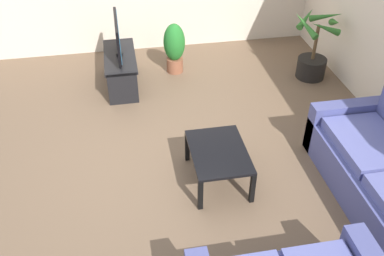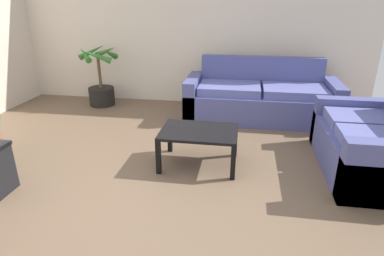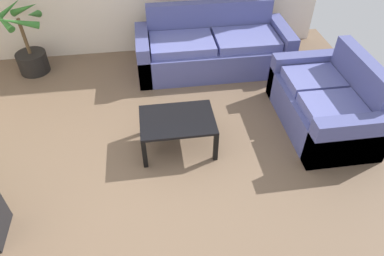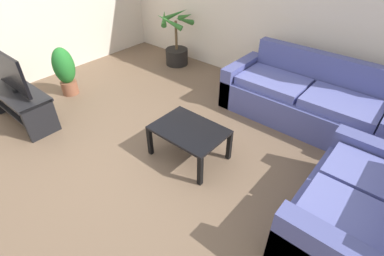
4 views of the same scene
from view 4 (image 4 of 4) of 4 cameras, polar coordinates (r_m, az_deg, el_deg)
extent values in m
plane|color=brown|center=(3.50, -13.03, -7.42)|extent=(6.60, 6.60, 0.00)
cube|color=beige|center=(4.98, 14.68, 23.59)|extent=(6.00, 0.06, 2.70)
cube|color=#4C518C|center=(4.33, 21.20, 3.82)|extent=(2.26, 0.90, 0.42)
cube|color=#4C518C|center=(4.45, 24.32, 10.58)|extent=(1.90, 0.16, 0.48)
cube|color=#4C518C|center=(4.64, 9.70, 9.53)|extent=(0.18, 0.90, 0.62)
cube|color=#5D63A4|center=(4.30, 15.97, 8.90)|extent=(0.91, 0.66, 0.12)
cube|color=#5D63A4|center=(4.07, 27.79, 4.23)|extent=(0.91, 0.66, 0.12)
cube|color=#4C518C|center=(3.04, 29.25, -15.16)|extent=(0.90, 1.50, 0.42)
cube|color=#4C518C|center=(3.48, 32.63, -6.88)|extent=(0.90, 0.18, 0.62)
cube|color=#5D63A4|center=(2.65, 28.29, -15.06)|extent=(0.66, 0.53, 0.12)
cube|color=#5D63A4|center=(3.08, 31.28, -8.05)|extent=(0.66, 0.53, 0.12)
cube|color=black|center=(4.55, -31.55, 6.06)|extent=(1.10, 0.45, 0.04)
cube|color=black|center=(4.66, -30.60, 3.46)|extent=(1.02, 0.39, 0.03)
cube|color=black|center=(5.10, -32.98, 5.64)|extent=(0.06, 0.41, 0.49)
cube|color=black|center=(4.21, -27.92, 1.37)|extent=(0.06, 0.41, 0.49)
cube|color=black|center=(4.43, -32.83, 9.52)|extent=(0.90, 0.04, 0.51)
cube|color=teal|center=(4.43, -32.58, 9.64)|extent=(0.85, 0.01, 0.46)
cylinder|color=black|center=(4.54, -31.70, 6.49)|extent=(0.10, 0.10, 0.04)
cube|color=black|center=(3.30, -0.59, -0.37)|extent=(0.83, 0.60, 0.03)
cube|color=black|center=(3.50, -8.41, -2.63)|extent=(0.05, 0.05, 0.38)
cube|color=black|center=(3.08, 1.64, -8.62)|extent=(0.05, 0.05, 0.38)
cube|color=black|center=(3.80, -2.35, 1.34)|extent=(0.05, 0.05, 0.38)
cube|color=black|center=(3.42, 7.45, -3.57)|extent=(0.05, 0.05, 0.38)
cylinder|color=black|center=(5.83, -3.05, 14.07)|extent=(0.43, 0.43, 0.31)
cylinder|color=brown|center=(5.68, -3.19, 18.01)|extent=(0.05, 0.05, 0.54)
cone|color=#31702A|center=(5.44, -1.55, 20.71)|extent=(0.12, 0.45, 0.25)
cone|color=#31702A|center=(5.70, -1.28, 21.46)|extent=(0.46, 0.22, 0.25)
cone|color=#31702A|center=(5.83, -3.38, 21.74)|extent=(0.42, 0.42, 0.27)
cone|color=#31702A|center=(5.60, -5.60, 21.02)|extent=(0.36, 0.38, 0.25)
cone|color=#31702A|center=(5.38, -4.54, 20.42)|extent=(0.51, 0.25, 0.28)
cylinder|color=brown|center=(5.18, -23.25, 7.48)|extent=(0.25, 0.25, 0.22)
ellipsoid|color=#247329|center=(5.02, -24.29, 11.27)|extent=(0.33, 0.33, 0.59)
camera|label=1|loc=(2.22, 111.86, 16.16)|focal=40.26mm
camera|label=2|loc=(1.92, -82.59, -17.74)|focal=30.77mm
camera|label=3|loc=(2.27, -86.51, 19.72)|focal=32.60mm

